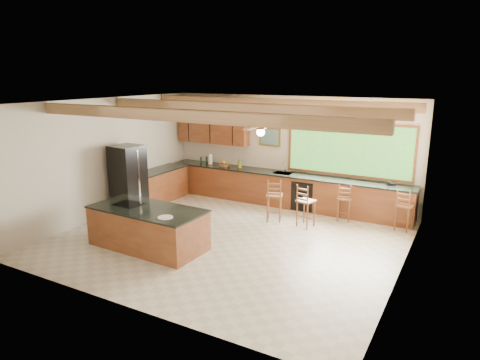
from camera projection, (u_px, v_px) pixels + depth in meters
The scene contains 9 objects.
ground at pixel (229, 239), 9.52m from camera, with size 7.20×7.20×0.00m, color beige.
room_shell at pixel (237, 136), 9.62m from camera, with size 7.27×6.54×3.02m.
counter_run at pixel (250, 188), 11.93m from camera, with size 7.12×3.10×1.23m.
island at pixel (148, 228), 8.98m from camera, with size 2.50×1.23×0.88m.
refrigerator at pixel (128, 181), 10.85m from camera, with size 0.77×0.75×1.84m.
bar_stool_a at pixel (305, 202), 10.13m from camera, with size 0.46×0.46×1.05m.
bar_stool_b at pixel (273, 196), 10.50m from camera, with size 0.50×0.50×1.09m.
bar_stool_c at pixel (344, 199), 10.54m from camera, with size 0.40×0.40×0.95m.
bar_stool_d at pixel (404, 207), 9.86m from camera, with size 0.42×0.42×0.99m.
Camera 1 is at (4.54, -7.69, 3.56)m, focal length 32.00 mm.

